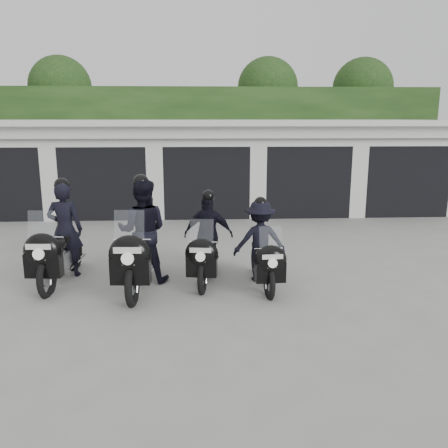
{
  "coord_description": "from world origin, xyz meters",
  "views": [
    {
      "loc": [
        -0.22,
        -8.74,
        3.04
      ],
      "look_at": [
        0.24,
        0.11,
        1.05
      ],
      "focal_mm": 38.0,
      "sensor_mm": 36.0,
      "label": 1
    }
  ],
  "objects_px": {
    "police_bike_c": "(208,241)",
    "police_bike_d": "(261,246)",
    "police_bike_b": "(141,238)",
    "police_bike_a": "(60,240)"
  },
  "relations": [
    {
      "from": "police_bike_c",
      "to": "police_bike_a",
      "type": "bearing_deg",
      "value": -171.62
    },
    {
      "from": "police_bike_a",
      "to": "police_bike_b",
      "type": "relative_size",
      "value": 0.95
    },
    {
      "from": "police_bike_a",
      "to": "police_bike_c",
      "type": "bearing_deg",
      "value": 3.85
    },
    {
      "from": "police_bike_b",
      "to": "police_bike_d",
      "type": "xyz_separation_m",
      "value": [
        2.22,
        -0.02,
        -0.18
      ]
    },
    {
      "from": "police_bike_c",
      "to": "police_bike_d",
      "type": "bearing_deg",
      "value": -11.01
    },
    {
      "from": "police_bike_c",
      "to": "police_bike_d",
      "type": "height_order",
      "value": "police_bike_c"
    },
    {
      "from": "police_bike_b",
      "to": "police_bike_c",
      "type": "distance_m",
      "value": 1.27
    },
    {
      "from": "police_bike_d",
      "to": "police_bike_c",
      "type": "bearing_deg",
      "value": 157.35
    },
    {
      "from": "police_bike_c",
      "to": "police_bike_d",
      "type": "xyz_separation_m",
      "value": [
        0.99,
        -0.34,
        -0.03
      ]
    },
    {
      "from": "police_bike_b",
      "to": "police_bike_c",
      "type": "xyz_separation_m",
      "value": [
        1.22,
        0.32,
        -0.14
      ]
    }
  ]
}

